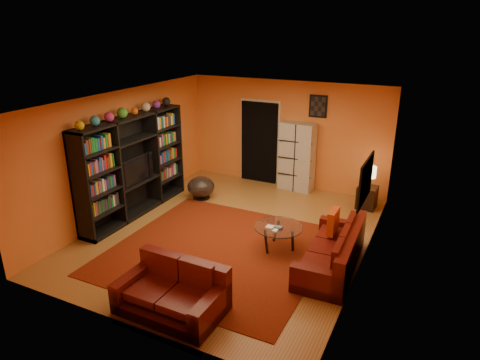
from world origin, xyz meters
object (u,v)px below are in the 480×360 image
at_px(storage_cabinet, 297,157).
at_px(tv, 133,170).
at_px(bowl_chair, 201,187).
at_px(coffee_table, 279,229).
at_px(side_table, 367,197).
at_px(loveseat, 174,291).
at_px(table_lamp, 370,173).
at_px(sofa, 336,253).
at_px(entertainment_unit, 134,166).

bearing_deg(storage_cabinet, tv, -126.08).
bearing_deg(bowl_chair, coffee_table, -30.23).
distance_m(tv, side_table, 5.08).
xyz_separation_m(tv, coffee_table, (3.27, -0.08, -0.61)).
relative_size(loveseat, side_table, 2.99).
xyz_separation_m(loveseat, coffee_table, (0.71, 2.25, 0.11)).
bearing_deg(table_lamp, sofa, -90.09).
height_order(tv, side_table, tv).
xyz_separation_m(storage_cabinet, side_table, (1.78, -0.40, -0.58)).
xyz_separation_m(side_table, table_lamp, (0.00, 0.00, 0.58)).
xyz_separation_m(bowl_chair, side_table, (3.57, 1.12, -0.03)).
xyz_separation_m(tv, bowl_chair, (0.79, 1.37, -0.73)).
xyz_separation_m(entertainment_unit, coffee_table, (3.32, -0.16, -0.65)).
bearing_deg(table_lamp, tv, -150.34).
height_order(tv, coffee_table, tv).
relative_size(loveseat, coffee_table, 1.70).
distance_m(sofa, coffee_table, 1.11).
bearing_deg(coffee_table, tv, 178.67).
distance_m(side_table, table_lamp, 0.58).
xyz_separation_m(tv, table_lamp, (4.36, 2.48, -0.18)).
distance_m(loveseat, table_lamp, 5.17).
relative_size(storage_cabinet, bowl_chair, 2.62).
xyz_separation_m(entertainment_unit, tv, (0.05, -0.09, -0.04)).
distance_m(tv, coffee_table, 3.33).
distance_m(sofa, side_table, 2.75).
relative_size(sofa, side_table, 4.02).
height_order(tv, loveseat, tv).
xyz_separation_m(entertainment_unit, loveseat, (2.61, -2.42, -0.76)).
relative_size(tv, loveseat, 0.67).
bearing_deg(bowl_chair, sofa, -24.62).
bearing_deg(side_table, sofa, -90.09).
xyz_separation_m(entertainment_unit, sofa, (4.41, -0.35, -0.76)).
height_order(tv, storage_cabinet, storage_cabinet).
bearing_deg(coffee_table, side_table, 66.91).
relative_size(tv, storage_cabinet, 0.60).
distance_m(tv, table_lamp, 5.02).
height_order(loveseat, coffee_table, loveseat).
bearing_deg(side_table, entertainment_unit, -151.48).
distance_m(entertainment_unit, storage_cabinet, 3.85).
distance_m(coffee_table, side_table, 2.79).
xyz_separation_m(entertainment_unit, storage_cabinet, (2.63, 2.80, -0.22)).
relative_size(entertainment_unit, sofa, 1.49).
relative_size(sofa, coffee_table, 2.28).
bearing_deg(side_table, bowl_chair, -162.65).
relative_size(bowl_chair, table_lamp, 1.36).
xyz_separation_m(loveseat, storage_cabinet, (0.02, 5.22, 0.54)).
xyz_separation_m(sofa, storage_cabinet, (-1.78, 3.15, 0.54)).
xyz_separation_m(tv, loveseat, (2.56, -2.33, -0.72)).
bearing_deg(coffee_table, storage_cabinet, 103.08).
distance_m(storage_cabinet, side_table, 1.91).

